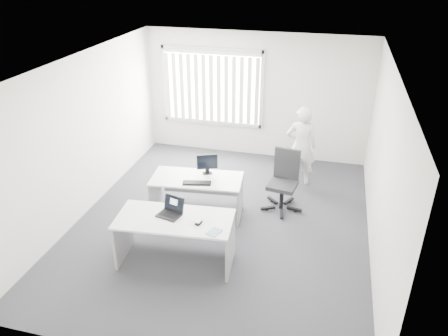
% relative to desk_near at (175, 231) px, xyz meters
% --- Properties ---
extents(ground, '(6.00, 6.00, 0.00)m').
position_rel_desk_near_xyz_m(ground, '(0.41, 1.19, -0.57)').
color(ground, '#414147').
rests_on(ground, ground).
extents(wall_back, '(5.00, 0.02, 2.80)m').
position_rel_desk_near_xyz_m(wall_back, '(0.41, 4.19, 0.83)').
color(wall_back, silver).
rests_on(wall_back, ground).
extents(wall_front, '(5.00, 0.02, 2.80)m').
position_rel_desk_near_xyz_m(wall_front, '(0.41, -1.81, 0.83)').
color(wall_front, silver).
rests_on(wall_front, ground).
extents(wall_left, '(0.02, 6.00, 2.80)m').
position_rel_desk_near_xyz_m(wall_left, '(-2.09, 1.19, 0.83)').
color(wall_left, silver).
rests_on(wall_left, ground).
extents(wall_right, '(0.02, 6.00, 2.80)m').
position_rel_desk_near_xyz_m(wall_right, '(2.91, 1.19, 0.83)').
color(wall_right, silver).
rests_on(wall_right, ground).
extents(ceiling, '(5.00, 6.00, 0.02)m').
position_rel_desk_near_xyz_m(ceiling, '(0.41, 1.19, 2.23)').
color(ceiling, silver).
rests_on(ceiling, wall_back).
extents(window, '(2.32, 0.06, 1.76)m').
position_rel_desk_near_xyz_m(window, '(-0.59, 4.15, 0.98)').
color(window, beige).
rests_on(window, wall_back).
extents(blinds, '(2.20, 0.10, 1.50)m').
position_rel_desk_near_xyz_m(blinds, '(-0.59, 4.09, 0.95)').
color(blinds, white).
rests_on(blinds, wall_back).
extents(desk_near, '(1.79, 0.96, 0.78)m').
position_rel_desk_near_xyz_m(desk_near, '(0.00, 0.00, 0.00)').
color(desk_near, white).
rests_on(desk_near, ground).
extents(desk_far, '(1.66, 0.90, 0.73)m').
position_rel_desk_near_xyz_m(desk_far, '(-0.10, 1.39, -0.04)').
color(desk_far, white).
rests_on(desk_far, ground).
extents(office_chair, '(0.73, 0.73, 1.12)m').
position_rel_desk_near_xyz_m(office_chair, '(1.36, 1.98, -0.22)').
color(office_chair, black).
rests_on(office_chair, ground).
extents(person, '(0.65, 0.47, 1.66)m').
position_rel_desk_near_xyz_m(person, '(1.57, 2.99, 0.27)').
color(person, silver).
rests_on(person, ground).
extents(laptop, '(0.40, 0.38, 0.26)m').
position_rel_desk_near_xyz_m(laptop, '(-0.10, 0.04, 0.35)').
color(laptop, black).
rests_on(laptop, desk_near).
extents(paper_sheet, '(0.37, 0.32, 0.00)m').
position_rel_desk_near_xyz_m(paper_sheet, '(0.38, 0.00, 0.22)').
color(paper_sheet, silver).
rests_on(paper_sheet, desk_near).
extents(mouse, '(0.09, 0.13, 0.05)m').
position_rel_desk_near_xyz_m(mouse, '(0.39, -0.05, 0.24)').
color(mouse, '#AAAAAC').
rests_on(mouse, paper_sheet).
extents(booklet, '(0.22, 0.26, 0.01)m').
position_rel_desk_near_xyz_m(booklet, '(0.67, -0.20, 0.22)').
color(booklet, white).
rests_on(booklet, desk_near).
extents(keyboard, '(0.51, 0.26, 0.02)m').
position_rel_desk_near_xyz_m(keyboard, '(-0.03, 1.20, 0.17)').
color(keyboard, black).
rests_on(keyboard, desk_far).
extents(monitor, '(0.39, 0.25, 0.37)m').
position_rel_desk_near_xyz_m(monitor, '(0.04, 1.61, 0.35)').
color(monitor, black).
rests_on(monitor, desk_far).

